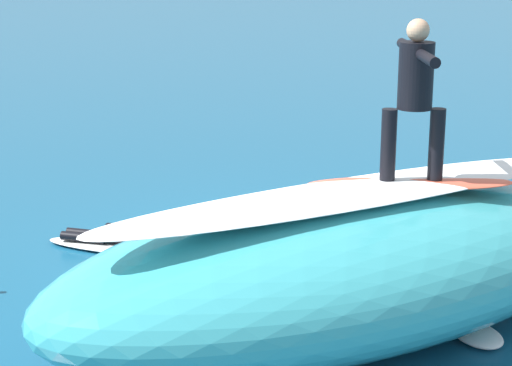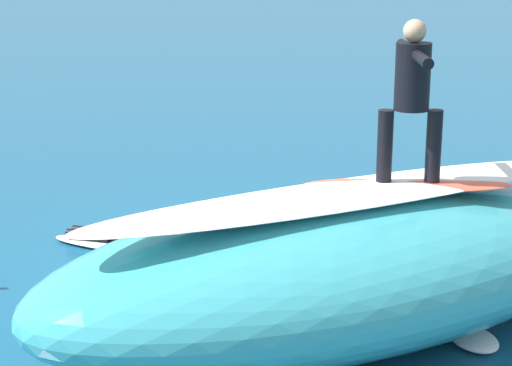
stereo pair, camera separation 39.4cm
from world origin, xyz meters
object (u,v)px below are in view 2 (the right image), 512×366
Objects in this scene: surfboard_paddling at (138,246)px; surfer_paddling at (129,234)px; surfboard_riding at (407,185)px; surfer_riding at (412,89)px.

surfer_paddling reaches higher than surfboard_paddling.
surfer_riding reaches higher than surfboard_riding.
surfboard_riding reaches higher than surfer_paddling.
surfer_riding reaches higher than surfer_paddling.
surfboard_riding is 1.31× the size of surfer_riding.
surfboard_riding reaches higher than surfboard_paddling.
surfer_paddling is (1.98, -3.43, -2.31)m from surfer_riding.
surfboard_riding is at bearing 0.00° from surfer_riding.
surfboard_paddling is 0.20m from surfer_paddling.
surfboard_riding is 4.12m from surfboard_paddling.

